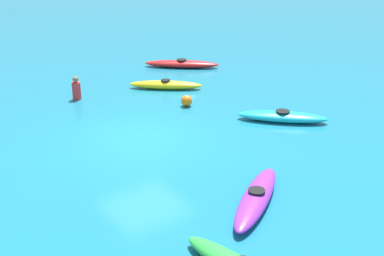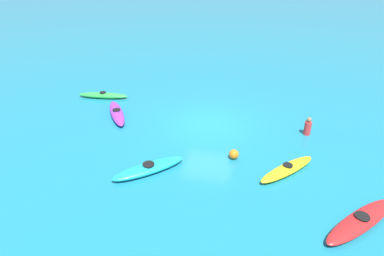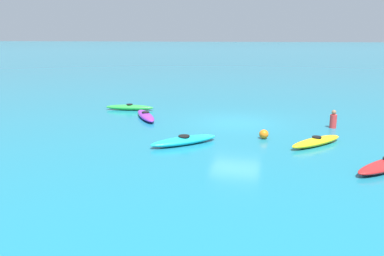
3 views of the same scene
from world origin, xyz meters
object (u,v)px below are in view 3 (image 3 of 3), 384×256
Objects in this scene: kayak_yellow at (316,141)px; person_near_shore at (333,120)px; buoy_orange at (264,134)px; kayak_cyan at (184,140)px; kayak_green at (130,107)px; kayak_purple at (146,116)px.

kayak_yellow is 2.89× the size of person_near_shore.
buoy_orange is at bearing -14.35° from kayak_yellow.
kayak_yellow is at bearing 73.53° from person_near_shore.
kayak_cyan is at bearing 28.18° from buoy_orange.
buoy_orange is at bearing 149.73° from kayak_green.
kayak_purple is (8.56, -3.27, -0.00)m from kayak_yellow.
kayak_cyan is at bearing 35.70° from person_near_shore.
kayak_green is 9.51m from buoy_orange.
kayak_cyan is 3.04× the size of person_near_shore.
person_near_shore reaches higher than buoy_orange.
kayak_cyan is (-3.30, 4.40, 0.00)m from kayak_purple.
kayak_purple is 5.50m from kayak_cyan.
kayak_purple is 1.12× the size of kayak_cyan.
person_near_shore is at bearing -144.30° from kayak_cyan.
kayak_cyan is at bearing 126.89° from kayak_purple.
kayak_yellow is 5.38m from kayak_cyan.
kayak_purple is at bearing -20.91° from kayak_yellow.
person_near_shore is (-9.56, -0.10, 0.22)m from kayak_purple.
buoy_orange is (2.14, -0.55, 0.04)m from kayak_yellow.
person_near_shore is (-1.00, -3.37, 0.22)m from kayak_yellow.
kayak_purple is 7.45× the size of buoy_orange.
kayak_cyan is 7.71m from person_near_shore.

